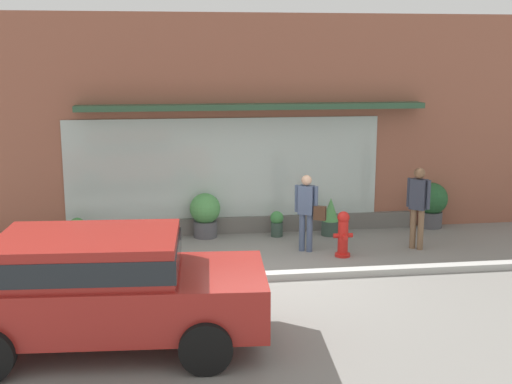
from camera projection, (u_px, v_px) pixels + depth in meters
ground_plane at (275, 275)px, 11.91m from camera, size 60.00×60.00×0.00m
curb_strip at (277, 276)px, 11.70m from camera, size 14.00×0.24×0.12m
storefront at (251, 127)px, 14.53m from camera, size 14.00×0.81×4.72m
fire_hydrant at (343, 234)px, 12.93m from camera, size 0.38×0.34×0.90m
pedestrian_with_handbag at (307, 208)px, 13.18m from camera, size 0.58×0.43×1.55m
pedestrian_passerby at (418, 202)px, 13.33m from camera, size 0.37×0.37×1.67m
parked_car_red at (100, 283)px, 8.84m from camera, size 4.32×2.19×1.56m
potted_plant_doorstep at (277, 223)px, 14.39m from camera, size 0.29×0.29×0.56m
potted_plant_window_center at (77, 230)px, 13.83m from camera, size 0.32×0.32×0.55m
potted_plant_trailing_edge at (331, 218)px, 14.47m from camera, size 0.39×0.39×0.83m
potted_plant_near_hydrant at (205, 213)px, 14.30m from camera, size 0.66×0.66×0.96m
potted_plant_window_right at (431, 203)px, 15.10m from camera, size 0.72×0.72×1.03m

